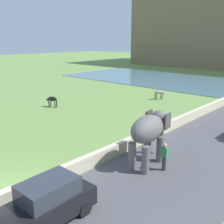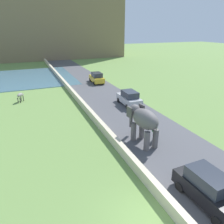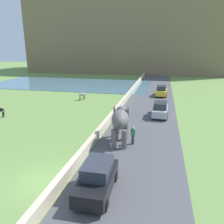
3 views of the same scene
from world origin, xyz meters
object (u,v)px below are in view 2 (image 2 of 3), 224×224
Objects in this scene: person_beside_elephant at (155,131)px; car_black at (209,189)px; car_silver at (129,98)px; cow_grey at (20,95)px; car_yellow at (97,78)px; elephant at (143,120)px.

car_black is (-1.08, -6.79, 0.03)m from person_beside_elephant.
car_silver reaches higher than person_beside_elephant.
person_beside_elephant is at bearing -103.53° from car_silver.
car_black is 2.94× the size of cow_grey.
car_black is 23.64m from cow_grey.
car_black is (-3.15, -15.40, 0.00)m from car_silver.
cow_grey is (-12.11, 6.48, -0.06)m from car_silver.
car_yellow is at bearing 90.00° from car_silver.
car_silver is (2.07, 8.61, 0.03)m from person_beside_elephant.
car_yellow is (2.07, 20.68, 0.03)m from person_beside_elephant.
car_silver is (3.17, 8.55, -1.14)m from elephant.
elephant is 2.58× the size of cow_grey.
person_beside_elephant is 0.40× the size of car_yellow.
person_beside_elephant reaches higher than cow_grey.
person_beside_elephant is 0.40× the size of car_black.
car_silver is 15.72m from car_black.
elephant reaches higher than person_beside_elephant.
car_silver is 13.73m from cow_grey.
elephant is 0.87× the size of car_silver.
car_black is at bearing -99.01° from person_beside_elephant.
person_beside_elephant is (1.10, -0.07, -1.16)m from elephant.
car_silver is 1.00× the size of car_black.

